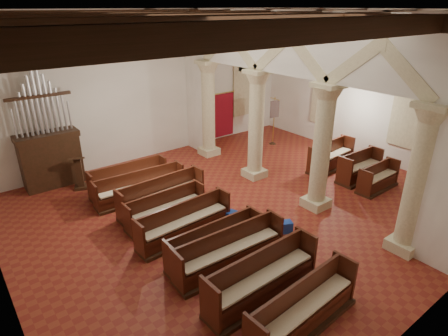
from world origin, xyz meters
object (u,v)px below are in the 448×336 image
Objects in this scene: lectern at (80,175)px; processional_banner at (273,128)px; nave_pew_0 at (303,314)px; aisle_pew_0 at (378,181)px; pipe_organ at (49,150)px.

processional_banner reaches higher than lectern.
nave_pew_0 is at bearing -60.88° from lectern.
aisle_pew_0 is (-0.45, -5.76, -0.46)m from processional_banner.
pipe_organ reaches higher than processional_banner.
lectern is 8.89m from processional_banner.
nave_pew_0 reaches higher than aisle_pew_0.
processional_banner is at bearing -10.58° from pipe_organ.
aisle_pew_0 is (9.06, -7.54, -1.05)m from pipe_organ.
pipe_organ is at bearing 98.56° from nave_pew_0.
aisle_pew_0 is (6.97, 2.59, -0.03)m from nave_pew_0.
nave_pew_0 is (1.43, -9.23, -0.18)m from lectern.
processional_banner reaches higher than aisle_pew_0.
processional_banner is 1.22× the size of aisle_pew_0.
lectern is at bearing -178.08° from processional_banner.
lectern is at bearing -53.81° from pipe_organ.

